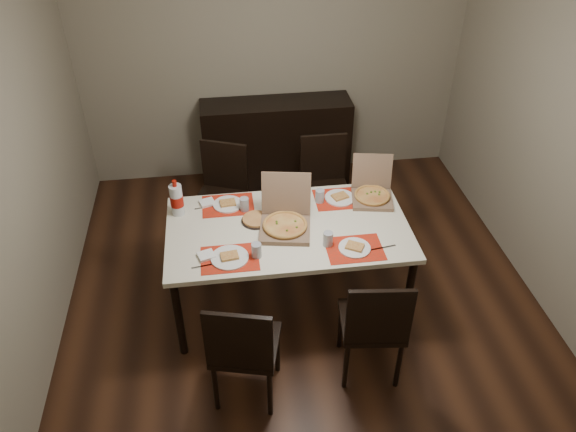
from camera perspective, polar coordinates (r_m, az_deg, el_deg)
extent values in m
cube|color=#3C2112|center=(4.71, 1.47, -8.10)|extent=(3.80, 4.00, 0.02)
cube|color=gray|center=(5.70, -1.57, 16.07)|extent=(3.80, 0.02, 2.60)
cube|color=gray|center=(4.08, -25.77, 3.27)|extent=(0.02, 4.00, 2.60)
cube|color=gray|center=(4.58, 26.24, 6.76)|extent=(0.02, 4.00, 2.60)
cube|color=black|center=(5.85, -1.18, 7.47)|extent=(1.50, 0.40, 0.90)
cube|color=beige|center=(4.19, 0.00, -1.32)|extent=(1.80, 1.00, 0.04)
cylinder|color=black|center=(4.11, -11.03, -10.16)|extent=(0.06, 0.06, 0.71)
cylinder|color=black|center=(4.28, 12.13, -7.92)|extent=(0.06, 0.06, 0.71)
cylinder|color=black|center=(4.76, -10.81, -2.45)|extent=(0.06, 0.06, 0.71)
cylinder|color=black|center=(4.91, 9.06, -0.80)|extent=(0.06, 0.06, 0.71)
cube|color=black|center=(3.76, -4.31, -12.94)|extent=(0.51, 0.51, 0.04)
cube|color=black|center=(3.45, -5.07, -12.63)|extent=(0.41, 0.13, 0.46)
cylinder|color=black|center=(3.87, -7.38, -16.91)|extent=(0.04, 0.04, 0.43)
cylinder|color=black|center=(3.81, -1.85, -17.55)|extent=(0.04, 0.04, 0.43)
cylinder|color=black|center=(4.08, -6.25, -12.89)|extent=(0.04, 0.04, 0.43)
cylinder|color=black|center=(4.03, -1.10, -13.42)|extent=(0.04, 0.04, 0.43)
cube|color=black|center=(3.92, 8.48, -10.60)|extent=(0.46, 0.46, 0.04)
cube|color=black|center=(3.62, 9.27, -10.11)|extent=(0.42, 0.08, 0.46)
cylinder|color=black|center=(3.96, 5.90, -14.93)|extent=(0.04, 0.04, 0.43)
cylinder|color=black|center=(4.02, 11.17, -14.63)|extent=(0.04, 0.04, 0.43)
cylinder|color=black|center=(4.19, 5.36, -11.07)|extent=(0.04, 0.04, 0.43)
cylinder|color=black|center=(4.25, 10.28, -10.86)|extent=(0.04, 0.04, 0.43)
cube|color=black|center=(5.01, -6.97, 1.59)|extent=(0.54, 0.54, 0.04)
cube|color=black|center=(5.02, -6.46, 5.14)|extent=(0.40, 0.18, 0.46)
cylinder|color=black|center=(5.23, -4.27, 0.32)|extent=(0.04, 0.04, 0.43)
cylinder|color=black|center=(5.33, -7.97, 0.87)|extent=(0.04, 0.04, 0.43)
cylinder|color=black|center=(4.96, -5.50, -2.08)|extent=(0.04, 0.04, 0.43)
cylinder|color=black|center=(5.07, -9.36, -1.45)|extent=(0.04, 0.04, 0.43)
cube|color=black|center=(5.09, 3.87, 2.45)|extent=(0.42, 0.42, 0.04)
cube|color=black|center=(5.11, 3.58, 5.95)|extent=(0.42, 0.03, 0.46)
cylinder|color=black|center=(5.40, 5.28, 1.59)|extent=(0.04, 0.04, 0.43)
cylinder|color=black|center=(5.34, 1.50, 1.30)|extent=(0.04, 0.04, 0.43)
cylinder|color=black|center=(5.12, 6.12, -0.71)|extent=(0.04, 0.04, 0.43)
cylinder|color=black|center=(5.05, 2.14, -1.05)|extent=(0.04, 0.04, 0.43)
cube|color=red|center=(3.91, -5.94, -4.31)|extent=(0.40, 0.30, 0.00)
cylinder|color=white|center=(3.91, -5.94, -4.22)|extent=(0.26, 0.26, 0.01)
cube|color=#D7C96B|center=(3.90, -5.96, -4.05)|extent=(0.13, 0.11, 0.02)
cylinder|color=#9DA0A7|center=(3.88, -3.22, -3.51)|extent=(0.07, 0.07, 0.11)
cube|color=#B2B2B7|center=(3.88, -8.33, -5.01)|extent=(0.20, 0.04, 0.00)
cube|color=white|center=(3.94, -8.30, -3.98)|extent=(0.13, 0.13, 0.02)
cube|color=red|center=(4.00, 6.77, -3.33)|extent=(0.40, 0.30, 0.00)
cylinder|color=white|center=(3.99, 6.78, -3.24)|extent=(0.23, 0.23, 0.01)
cube|color=#D7C96B|center=(3.98, 6.79, -3.07)|extent=(0.15, 0.14, 0.02)
cylinder|color=#9DA0A7|center=(3.98, 4.09, -2.35)|extent=(0.07, 0.07, 0.11)
cube|color=#B2B2B7|center=(4.04, 9.59, -3.20)|extent=(0.20, 0.04, 0.00)
cube|color=red|center=(4.42, -6.12, 1.11)|extent=(0.40, 0.30, 0.00)
cylinder|color=white|center=(4.41, -6.13, 1.19)|extent=(0.23, 0.23, 0.01)
cube|color=#D7C96B|center=(4.40, -6.14, 1.35)|extent=(0.13, 0.10, 0.02)
cylinder|color=#9DA0A7|center=(4.32, -4.46, 1.18)|extent=(0.07, 0.07, 0.11)
cube|color=#B2B2B7|center=(4.41, -8.19, 0.90)|extent=(0.20, 0.04, 0.00)
cube|color=white|center=(4.44, -8.21, 1.37)|extent=(0.13, 0.13, 0.02)
cube|color=red|center=(4.48, 5.28, 1.77)|extent=(0.40, 0.30, 0.00)
cylinder|color=white|center=(4.48, 5.29, 1.85)|extent=(0.24, 0.24, 0.01)
cube|color=#D7C96B|center=(4.47, 5.30, 2.01)|extent=(0.14, 0.13, 0.02)
cylinder|color=#9DA0A7|center=(4.41, 3.25, 2.03)|extent=(0.07, 0.07, 0.11)
cube|color=#B2B2B7|center=(4.55, 7.26, 2.22)|extent=(0.20, 0.04, 0.00)
cube|color=white|center=(4.09, -0.08, -1.87)|extent=(0.13, 0.14, 0.02)
cube|color=brown|center=(4.13, -0.30, -1.26)|extent=(0.42, 0.42, 0.04)
cube|color=brown|center=(4.17, -0.19, 2.30)|extent=(0.37, 0.14, 0.33)
cylinder|color=#D7C96B|center=(4.11, -0.30, -0.96)|extent=(0.36, 0.36, 0.02)
cube|color=brown|center=(4.49, 8.51, 1.78)|extent=(0.36, 0.36, 0.03)
cube|color=brown|center=(4.53, 8.55, 4.55)|extent=(0.32, 0.13, 0.28)
cylinder|color=#D7C96B|center=(4.48, 8.54, 2.03)|extent=(0.31, 0.31, 0.02)
cylinder|color=black|center=(4.23, -3.25, -0.46)|extent=(0.22, 0.22, 0.01)
cylinder|color=tan|center=(4.22, -3.26, -0.29)|extent=(0.20, 0.20, 0.02)
imported|color=white|center=(4.31, 1.05, 0.55)|extent=(0.15, 0.15, 0.03)
cylinder|color=silver|center=(4.32, -11.23, 1.61)|extent=(0.10, 0.10, 0.25)
cylinder|color=#9E1107|center=(4.32, -11.22, 1.55)|extent=(0.10, 0.10, 0.09)
cylinder|color=#9E1107|center=(4.23, -11.47, 3.27)|extent=(0.03, 0.03, 0.05)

